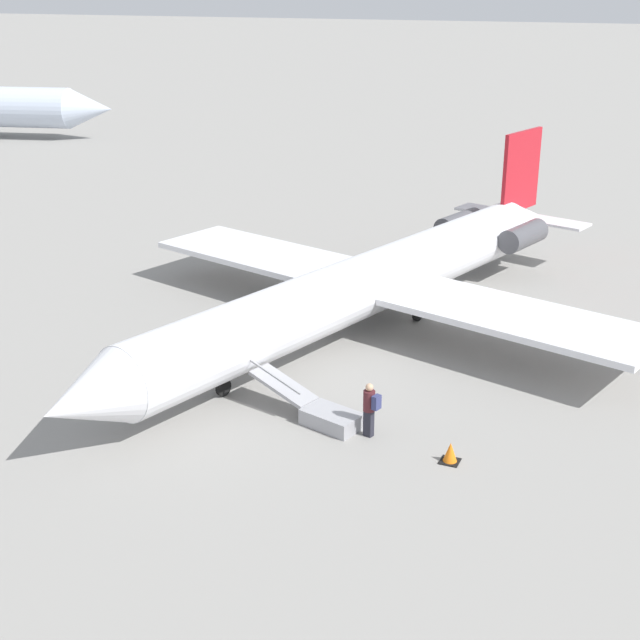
{
  "coord_description": "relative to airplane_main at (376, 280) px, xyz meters",
  "views": [
    {
      "loc": [
        30.72,
        11.55,
        12.9
      ],
      "look_at": [
        3.61,
        -0.22,
        1.68
      ],
      "focal_mm": 50.0,
      "sensor_mm": 36.0,
      "label": 1
    }
  ],
  "objects": [
    {
      "name": "ground_plane",
      "position": [
        0.86,
        -0.24,
        -1.89
      ],
      "size": [
        600.0,
        600.0,
        0.0
      ],
      "primitive_type": "plane",
      "color": "gray"
    },
    {
      "name": "airplane_main",
      "position": [
        0.0,
        0.0,
        0.0
      ],
      "size": [
        28.85,
        22.39,
        6.34
      ],
      "rotation": [
        0.0,
        0.0,
        -0.28
      ],
      "color": "silver",
      "rests_on": "ground"
    },
    {
      "name": "boarding_stairs",
      "position": [
        8.68,
        1.42,
        -1.53
      ],
      "size": [
        2.06,
        4.14,
        1.62
      ],
      "rotation": [
        0.0,
        0.0,
        -1.85
      ],
      "color": "#99999E",
      "rests_on": "ground"
    },
    {
      "name": "traffic_cone_near_stairs",
      "position": [
        9.46,
        5.78,
        -1.61
      ],
      "size": [
        0.56,
        0.56,
        0.61
      ],
      "color": "black",
      "rests_on": "ground"
    },
    {
      "name": "passenger",
      "position": [
        8.92,
        3.11,
        -0.89
      ],
      "size": [
        0.41,
        0.56,
        1.74
      ],
      "rotation": [
        0.0,
        0.0,
        -1.85
      ],
      "color": "#23232D",
      "rests_on": "ground"
    }
  ]
}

